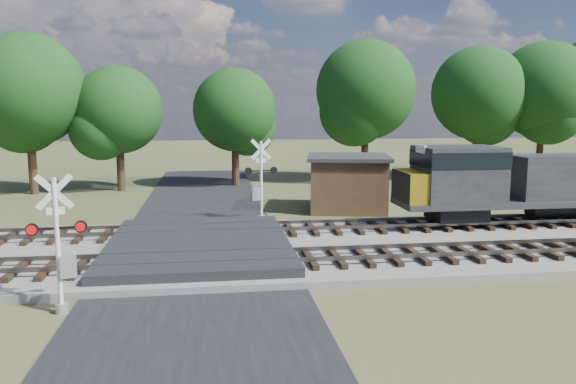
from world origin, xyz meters
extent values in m
plane|color=#3B4525|center=(0.00, 0.00, 0.00)|extent=(160.00, 160.00, 0.00)
cube|color=gray|center=(10.00, 0.50, 0.15)|extent=(140.00, 10.00, 0.30)
cube|color=black|center=(0.00, 0.00, 0.04)|extent=(7.00, 60.00, 0.08)
cube|color=#262628|center=(0.00, 0.50, 0.32)|extent=(7.00, 9.00, 0.62)
cube|color=black|center=(2.00, -2.00, 0.39)|extent=(44.00, 2.60, 0.18)
cube|color=#514D45|center=(10.00, -2.72, 0.55)|extent=(140.00, 0.08, 0.15)
cube|color=#514D45|center=(10.00, -1.28, 0.55)|extent=(140.00, 0.08, 0.15)
cube|color=black|center=(2.00, 3.00, 0.39)|extent=(44.00, 2.60, 0.18)
cube|color=#514D45|center=(10.00, 2.28, 0.55)|extent=(140.00, 0.08, 0.15)
cube|color=#514D45|center=(10.00, 3.72, 0.55)|extent=(140.00, 0.08, 0.15)
cylinder|color=silver|center=(-3.76, -5.40, 1.94)|extent=(0.14, 0.14, 3.88)
cylinder|color=#999C9E|center=(-3.76, -5.40, 0.15)|extent=(0.35, 0.35, 0.29)
cube|color=silver|center=(-3.76, -5.40, 3.49)|extent=(1.00, 0.23, 1.02)
cube|color=silver|center=(-3.76, -5.40, 3.49)|extent=(1.00, 0.23, 1.02)
cube|color=silver|center=(-3.76, -5.40, 2.96)|extent=(0.48, 0.12, 0.21)
cube|color=black|center=(-3.76, -5.40, 2.47)|extent=(1.54, 0.35, 0.06)
cylinder|color=red|center=(-4.38, -5.52, 2.47)|extent=(0.36, 0.16, 0.35)
cylinder|color=red|center=(-3.14, -5.28, 2.47)|extent=(0.36, 0.16, 0.35)
cube|color=#999C9E|center=(-3.52, -5.35, 1.36)|extent=(0.48, 0.37, 0.63)
cylinder|color=silver|center=(3.05, 6.80, 2.05)|extent=(0.14, 0.14, 4.11)
cylinder|color=#999C9E|center=(3.05, 6.80, 0.15)|extent=(0.37, 0.37, 0.31)
cube|color=silver|center=(3.05, 6.80, 3.70)|extent=(1.07, 0.20, 1.08)
cube|color=silver|center=(3.05, 6.80, 3.70)|extent=(1.07, 0.20, 1.08)
cube|color=silver|center=(3.05, 6.80, 3.13)|extent=(0.51, 0.11, 0.23)
cube|color=black|center=(3.05, 6.80, 2.62)|extent=(1.63, 0.31, 0.06)
cylinder|color=red|center=(3.71, 6.90, 2.62)|extent=(0.38, 0.16, 0.37)
cylinder|color=red|center=(2.39, 6.70, 2.62)|extent=(0.38, 0.16, 0.37)
cube|color=#999C9E|center=(2.80, 6.76, 1.44)|extent=(0.50, 0.37, 0.67)
cube|color=#402C1B|center=(8.24, 9.41, 1.45)|extent=(4.89, 4.89, 2.91)
cube|color=#2B2B2D|center=(8.24, 9.41, 3.01)|extent=(5.38, 5.38, 0.21)
cylinder|color=black|center=(-11.34, 18.11, 2.67)|extent=(0.56, 0.56, 5.34)
sphere|color=#153C13|center=(-11.34, 18.11, 6.95)|extent=(7.48, 7.48, 7.48)
cylinder|color=black|center=(-5.73, 18.92, 2.16)|extent=(0.56, 0.56, 4.32)
sphere|color=#153C13|center=(-5.73, 18.92, 5.62)|extent=(6.05, 6.05, 6.05)
cylinder|color=black|center=(2.33, 19.93, 2.16)|extent=(0.56, 0.56, 4.32)
sphere|color=#153C13|center=(2.33, 19.93, 5.62)|extent=(6.05, 6.05, 6.05)
cylinder|color=black|center=(12.48, 21.22, 2.74)|extent=(0.56, 0.56, 5.49)
sphere|color=#153C13|center=(12.48, 21.22, 7.14)|extent=(7.68, 7.68, 7.68)
cylinder|color=black|center=(21.81, 21.47, 2.66)|extent=(0.56, 0.56, 5.32)
sphere|color=#153C13|center=(21.81, 21.47, 6.91)|extent=(7.44, 7.44, 7.44)
cylinder|color=black|center=(27.07, 20.96, 2.76)|extent=(0.56, 0.56, 5.52)
sphere|color=#153C13|center=(27.07, 20.96, 7.18)|extent=(7.73, 7.73, 7.73)
camera|label=1|loc=(0.53, -21.39, 5.79)|focal=35.00mm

